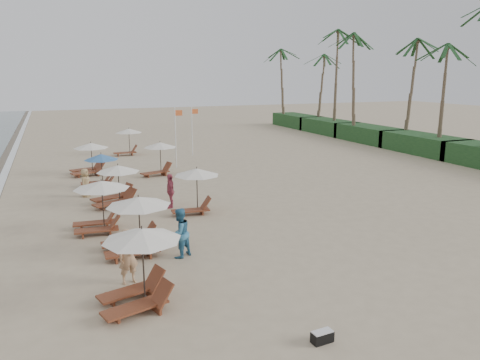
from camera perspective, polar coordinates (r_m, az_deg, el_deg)
name	(u,v)px	position (r m, az deg, el deg)	size (l,w,h in m)	color
ground	(267,239)	(19.60, 3.30, -7.21)	(160.00, 160.00, 0.00)	tan
shrub_hedge	(423,144)	(43.60, 21.58, 4.13)	(3.20, 53.00, 1.60)	#193D1C
palm_row	(424,36)	(43.91, 21.66, 16.14)	(7.00, 52.00, 12.30)	brown
lounger_station_0	(136,267)	(14.09, -12.63, -10.41)	(2.60, 2.30, 2.38)	brown
lounger_station_1	(133,225)	(18.19, -12.95, -5.36)	(2.72, 2.45, 2.20)	brown
lounger_station_2	(98,204)	(21.04, -17.00, -2.83)	(2.58, 2.40, 2.25)	brown
lounger_station_3	(114,186)	(25.17, -15.22, -0.71)	(2.69, 2.55, 2.10)	brown
lounger_station_4	(98,171)	(29.22, -16.97, 1.08)	(2.35, 2.04, 2.06)	brown
lounger_station_5	(88,159)	(33.35, -18.15, 2.45)	(2.74, 2.43, 2.17)	brown
inland_station_0	(194,185)	(22.78, -5.62, -0.61)	(2.59, 2.24, 2.22)	brown
inland_station_1	(158,155)	(31.92, -10.03, 3.02)	(2.70, 2.24, 2.22)	brown
inland_station_2	(127,138)	(40.65, -13.67, 4.98)	(2.61, 2.24, 2.22)	brown
beachgoer_near	(128,256)	(15.74, -13.54, -9.09)	(0.68, 0.44, 1.85)	tan
beachgoer_mid_a	(180,233)	(17.54, -7.42, -6.46)	(0.92, 0.72, 1.89)	teal
beachgoer_far_a	(170,191)	(24.06, -8.55, -1.32)	(1.04, 0.43, 1.78)	#B2475D
beachgoer_far_b	(85,183)	(27.35, -18.45, -0.31)	(0.79, 0.51, 1.61)	tan
duffel_bag	(322,337)	(12.71, 10.05, -18.39)	(0.59, 0.33, 0.31)	black
flag_pole_near	(176,135)	(34.23, -7.86, 5.54)	(0.59, 0.08, 4.40)	silver
flag_pole_far	(192,128)	(39.40, -5.85, 6.31)	(0.60, 0.08, 4.10)	silver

